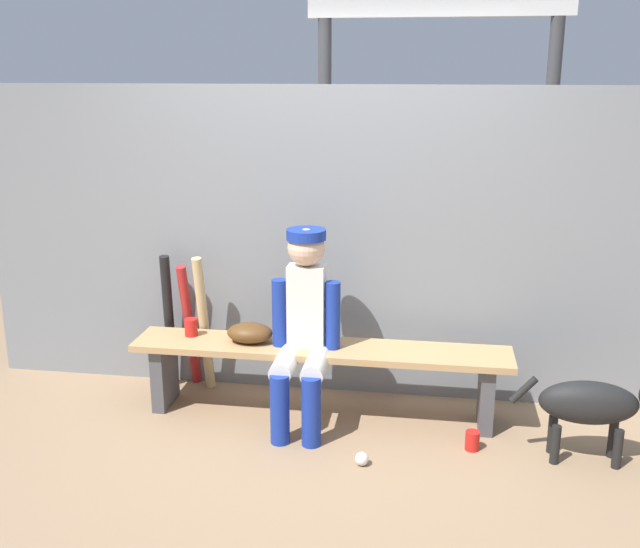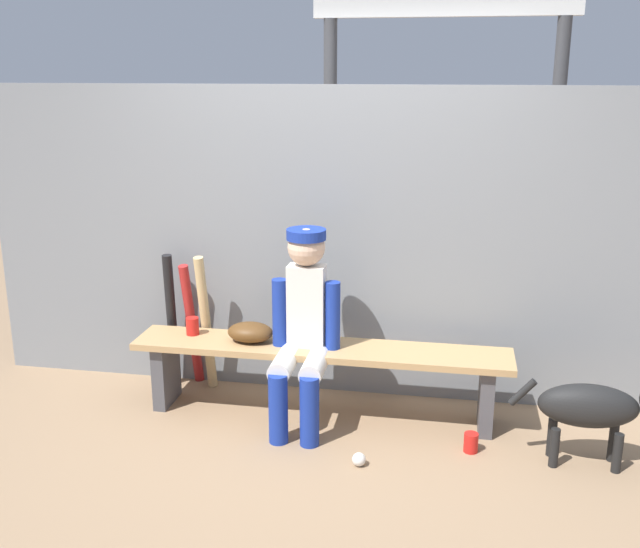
% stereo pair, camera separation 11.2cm
% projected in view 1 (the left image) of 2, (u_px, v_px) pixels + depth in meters
% --- Properties ---
extents(ground_plane, '(30.00, 30.00, 0.00)m').
position_uv_depth(ground_plane, '(320.00, 414.00, 4.57)').
color(ground_plane, '#937556').
extents(chainlink_fence, '(4.60, 0.03, 1.97)m').
position_uv_depth(chainlink_fence, '(330.00, 245.00, 4.67)').
color(chainlink_fence, gray).
rests_on(chainlink_fence, ground_plane).
extents(dugout_bench, '(2.28, 0.36, 0.45)m').
position_uv_depth(dugout_bench, '(320.00, 362.00, 4.47)').
color(dugout_bench, tan).
rests_on(dugout_bench, ground_plane).
extents(player_seated, '(0.41, 0.55, 1.17)m').
position_uv_depth(player_seated, '(303.00, 323.00, 4.30)').
color(player_seated, silver).
rests_on(player_seated, ground_plane).
extents(baseball_glove, '(0.28, 0.20, 0.12)m').
position_uv_depth(baseball_glove, '(250.00, 333.00, 4.49)').
color(baseball_glove, '#593819').
rests_on(baseball_glove, dugout_bench).
extents(bat_wood_natural, '(0.09, 0.20, 0.93)m').
position_uv_depth(bat_wood_natural, '(204.00, 325.00, 4.78)').
color(bat_wood_natural, tan).
rests_on(bat_wood_natural, ground_plane).
extents(bat_aluminum_red, '(0.10, 0.21, 0.85)m').
position_uv_depth(bat_aluminum_red, '(189.00, 326.00, 4.88)').
color(bat_aluminum_red, '#B22323').
rests_on(bat_aluminum_red, ground_plane).
extents(bat_aluminum_black, '(0.08, 0.14, 0.91)m').
position_uv_depth(bat_aluminum_black, '(169.00, 322.00, 4.86)').
color(bat_aluminum_black, black).
rests_on(bat_aluminum_black, ground_plane).
extents(baseball, '(0.07, 0.07, 0.07)m').
position_uv_depth(baseball, '(362.00, 459.00, 3.98)').
color(baseball, white).
rests_on(baseball, ground_plane).
extents(cup_on_ground, '(0.08, 0.08, 0.11)m').
position_uv_depth(cup_on_ground, '(472.00, 441.00, 4.14)').
color(cup_on_ground, red).
rests_on(cup_on_ground, ground_plane).
extents(cup_on_bench, '(0.08, 0.08, 0.11)m').
position_uv_depth(cup_on_bench, '(191.00, 327.00, 4.60)').
color(cup_on_bench, red).
rests_on(cup_on_bench, dugout_bench).
extents(scoreboard, '(2.16, 0.27, 3.46)m').
position_uv_depth(scoreboard, '(448.00, 16.00, 5.27)').
color(scoreboard, '#3F3F42').
rests_on(scoreboard, ground_plane).
extents(dog, '(0.84, 0.20, 0.49)m').
position_uv_depth(dog, '(599.00, 404.00, 3.95)').
color(dog, black).
rests_on(dog, ground_plane).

